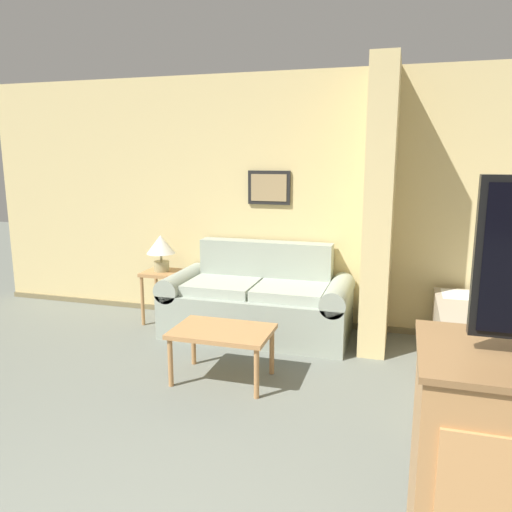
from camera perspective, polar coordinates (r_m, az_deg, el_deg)
wall_back at (r=5.22m, az=5.46°, el=6.10°), size 7.45×0.16×2.60m
wall_partition_pillar at (r=4.69m, az=13.94°, el=5.29°), size 0.24×0.77×2.60m
couch at (r=5.03m, az=0.23°, el=-5.30°), size 1.85×0.84×0.90m
coffee_table at (r=4.00m, az=-3.88°, el=-9.01°), size 0.78×0.52×0.43m
side_table at (r=5.44m, az=-10.67°, el=-2.91°), size 0.37×0.37×0.56m
table_lamp at (r=5.36m, az=-10.82°, el=0.99°), size 0.30×0.30×0.39m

